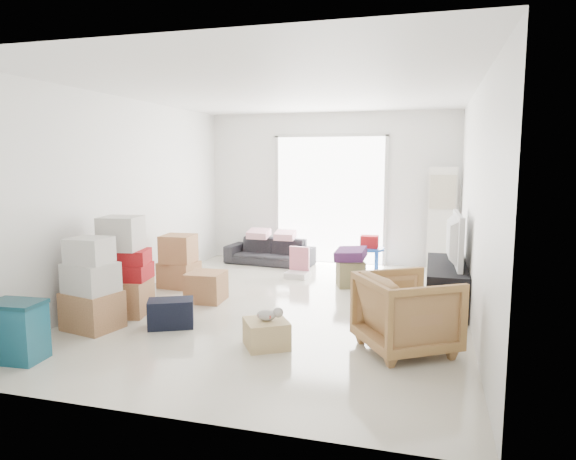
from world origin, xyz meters
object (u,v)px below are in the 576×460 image
Objects in this scene: tv_console at (446,285)px; kids_table at (369,247)px; wood_crate at (266,333)px; ottoman at (350,274)px; ac_tower at (442,220)px; storage_bins at (17,331)px; armchair at (407,309)px; sofa at (270,247)px; television at (447,258)px.

kids_table is at bearing 126.07° from tv_console.
ottoman is at bearing 80.98° from wood_crate.
ac_tower is 3.07× the size of storage_bins.
ac_tower is 2.12m from tv_console.
ac_tower is 4.59× the size of ottoman.
wood_crate is (2.13, 0.97, -0.15)m from storage_bins.
storage_bins is at bearing 77.05° from armchair.
armchair is (2.58, -3.67, 0.12)m from sofa.
wood_crate is (-1.72, -4.08, -0.74)m from ac_tower.
ottoman is (-0.93, 2.44, -0.23)m from armchair.
sofa is (-2.99, 1.88, -0.31)m from television.
tv_console is 2.02m from kids_table.
tv_console is 3.53m from sofa.
ac_tower is 1.09× the size of tv_console.
storage_bins reaches higher than wood_crate.
tv_console is 4.22× the size of ottoman.
ac_tower is 1.12× the size of sofa.
wood_crate is at bearing 68.47° from armchair.
storage_bins is at bearing -124.86° from ottoman.
television is at bearing -45.37° from armchair.
ottoman is at bearing -99.04° from kids_table.
wood_crate is (-1.77, -2.05, -0.13)m from tv_console.
television is 2.80× the size of wood_crate.
ac_tower reaches higher than television.
tv_console reaches higher than ottoman.
wood_crate is (-1.77, -2.05, -0.48)m from television.
ac_tower reaches higher than storage_bins.
television is at bearing 49.27° from wood_crate.
ottoman is (1.65, -1.23, -0.12)m from sofa.
tv_console reaches higher than wood_crate.
ottoman is (-1.34, 0.64, -0.42)m from television.
ottoman is at bearing -133.03° from ac_tower.
ac_tower is at bearing -37.85° from armchair.
kids_table is at bearing 34.30° from television.
storage_bins is 4.48m from ottoman.
ac_tower reaches higher than ottoman.
ac_tower is 4.27× the size of wood_crate.
ottoman is at bearing 62.57° from television.
storage_bins is at bearing -155.43° from wood_crate.
tv_console is at bearing -53.93° from kids_table.
television reaches higher than sofa.
sofa is 2.75× the size of storage_bins.
kids_table is (-1.18, 1.63, 0.18)m from tv_console.
wood_crate is at bearing 24.57° from storage_bins.
television is 2.02m from kids_table.
sofa is 3.82× the size of wood_crate.
storage_bins is at bearing 126.06° from television.
kids_table is 1.53× the size of wood_crate.
storage_bins is (-0.91, -4.91, -0.02)m from sofa.
sofa is 4.11× the size of ottoman.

